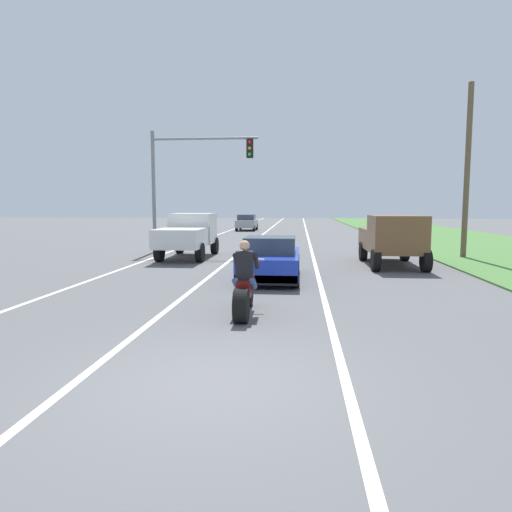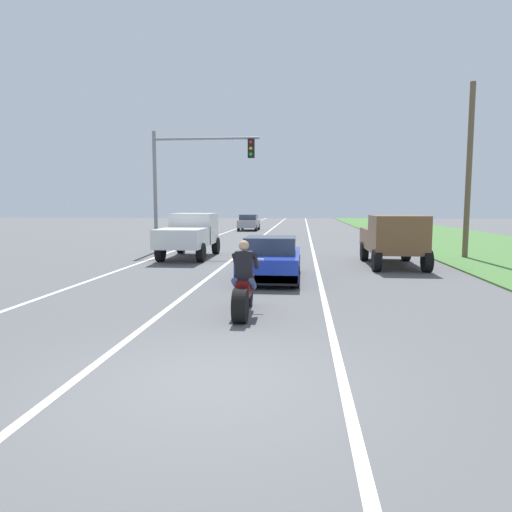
# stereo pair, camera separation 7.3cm
# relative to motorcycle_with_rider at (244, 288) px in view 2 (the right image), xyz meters

# --- Properties ---
(ground_plane) EXTENTS (160.00, 160.00, 0.00)m
(ground_plane) POSITION_rel_motorcycle_with_rider_xyz_m (-0.01, -3.82, -0.59)
(ground_plane) COLOR #565659
(lane_stripe_left_solid) EXTENTS (0.14, 120.00, 0.01)m
(lane_stripe_left_solid) POSITION_rel_motorcycle_with_rider_xyz_m (-5.41, 16.18, -0.59)
(lane_stripe_left_solid) COLOR white
(lane_stripe_left_solid) RESTS_ON ground
(lane_stripe_right_solid) EXTENTS (0.14, 120.00, 0.01)m
(lane_stripe_right_solid) POSITION_rel_motorcycle_with_rider_xyz_m (1.79, 16.18, -0.59)
(lane_stripe_right_solid) COLOR white
(lane_stripe_right_solid) RESTS_ON ground
(lane_stripe_centre_dashed) EXTENTS (0.14, 120.00, 0.01)m
(lane_stripe_centre_dashed) POSITION_rel_motorcycle_with_rider_xyz_m (-1.81, 16.18, -0.59)
(lane_stripe_centre_dashed) COLOR white
(lane_stripe_centre_dashed) RESTS_ON ground
(grass_verge_right) EXTENTS (10.00, 120.00, 0.06)m
(grass_verge_right) POSITION_rel_motorcycle_with_rider_xyz_m (11.91, 16.18, -0.56)
(grass_verge_right) COLOR #477538
(grass_verge_right) RESTS_ON ground
(motorcycle_with_rider) EXTENTS (0.70, 2.21, 1.62)m
(motorcycle_with_rider) POSITION_rel_motorcycle_with_rider_xyz_m (0.00, 0.00, 0.00)
(motorcycle_with_rider) COLOR black
(motorcycle_with_rider) RESTS_ON ground
(sports_car_blue) EXTENTS (1.84, 4.30, 1.37)m
(sports_car_blue) POSITION_rel_motorcycle_with_rider_xyz_m (0.24, 5.03, 0.04)
(sports_car_blue) COLOR #1E38B2
(sports_car_blue) RESTS_ON ground
(pickup_truck_left_lane_white) EXTENTS (2.02, 4.80, 1.98)m
(pickup_truck_left_lane_white) POSITION_rel_motorcycle_with_rider_xyz_m (-3.84, 10.82, 0.51)
(pickup_truck_left_lane_white) COLOR silver
(pickup_truck_left_lane_white) RESTS_ON ground
(pickup_truck_right_shoulder_brown) EXTENTS (2.02, 4.80, 1.98)m
(pickup_truck_right_shoulder_brown) POSITION_rel_motorcycle_with_rider_xyz_m (4.75, 8.81, 0.51)
(pickup_truck_right_shoulder_brown) COLOR brown
(pickup_truck_right_shoulder_brown) RESTS_ON ground
(traffic_light_mast_near) EXTENTS (5.33, 0.34, 6.00)m
(traffic_light_mast_near) POSITION_rel_motorcycle_with_rider_xyz_m (-4.45, 13.10, 3.45)
(traffic_light_mast_near) COLOR gray
(traffic_light_mast_near) RESTS_ON ground
(utility_pole_roadside) EXTENTS (0.24, 0.24, 7.64)m
(utility_pole_roadside) POSITION_rel_motorcycle_with_rider_xyz_m (8.45, 11.70, 3.22)
(utility_pole_roadside) COLOR brown
(utility_pole_roadside) RESTS_ON ground
(distant_car_far_ahead) EXTENTS (1.80, 4.00, 1.50)m
(distant_car_far_ahead) POSITION_rel_motorcycle_with_rider_xyz_m (-3.81, 33.83, 0.18)
(distant_car_far_ahead) COLOR #99999E
(distant_car_far_ahead) RESTS_ON ground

